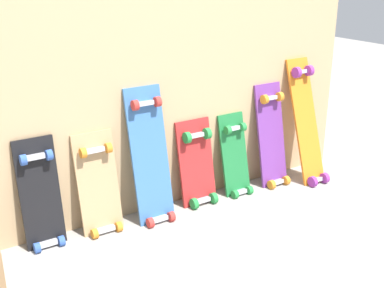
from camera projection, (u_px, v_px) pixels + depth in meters
The scene contains 9 objects.
ground_plane at pixel (186, 202), 2.97m from camera, with size 12.00×12.00×0.00m, color #9E9991.
plywood_wall_panel at pixel (179, 72), 2.75m from camera, with size 2.41×0.04×1.57m, color tan.
skateboard_black at pixel (41, 200), 2.46m from camera, with size 0.20×0.14×0.63m.
skateboard_natural at pixel (99, 190), 2.60m from camera, with size 0.22×0.17×0.61m.
skateboard_blue at pixel (151, 162), 2.69m from camera, with size 0.21×0.23×0.81m.
skateboard_red at pixel (197, 168), 2.91m from camera, with size 0.23×0.18×0.57m.
skateboard_green at pixel (235, 160), 3.04m from camera, with size 0.18×0.19×0.57m.
skateboard_purple at pixel (272, 140), 3.15m from camera, with size 0.20×0.21×0.72m.
skateboard_orange at pixel (307, 126), 3.19m from camera, with size 0.17×0.33×0.85m.
Camera 1 is at (-1.38, -2.27, 1.37)m, focal length 46.16 mm.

